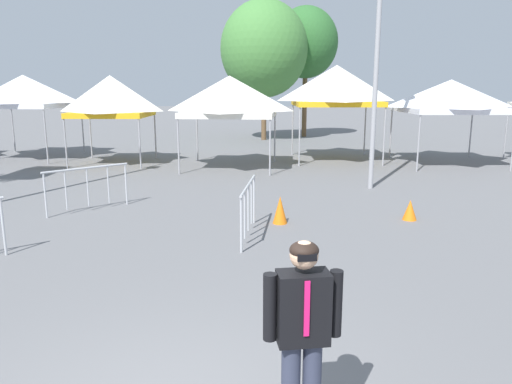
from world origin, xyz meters
TOP-DOWN VIEW (x-y plane):
  - canopy_tent_behind_left at (-9.62, 16.44)m, footprint 3.58×3.58m
  - canopy_tent_behind_center at (-5.53, 15.10)m, footprint 2.95×2.95m
  - canopy_tent_far_left at (-0.87, 14.25)m, footprint 3.41×3.41m
  - canopy_tent_right_of_center at (3.18, 16.34)m, footprint 3.52×3.52m
  - canopy_tent_behind_right at (7.37, 15.46)m, footprint 3.76×3.76m
  - person_foreground at (1.14, -0.03)m, footprint 0.64×0.31m
  - light_pole_opposite_side at (3.64, 10.65)m, footprint 0.36×0.36m
  - tree_behind_tents_center at (0.05, 23.87)m, footprint 4.73×4.73m
  - tree_behind_tents_right at (2.40, 25.80)m, footprint 3.69×3.69m
  - crowd_barrier_mid_lot at (0.33, 5.75)m, footprint 0.18×2.10m
  - crowd_barrier_near_person at (-3.66, 7.62)m, footprint 1.54×1.50m
  - traffic_cone_lot_center at (0.97, 6.73)m, footprint 0.32×0.32m
  - traffic_cone_near_barrier at (3.90, 7.16)m, footprint 0.32×0.32m

SIDE VIEW (x-z plane):
  - traffic_cone_near_barrier at x=3.90m, z-range 0.00..0.46m
  - traffic_cone_lot_center at x=0.97m, z-range 0.00..0.61m
  - crowd_barrier_mid_lot at x=0.33m, z-range 0.22..1.29m
  - crowd_barrier_near_person at x=-3.66m, z-range 0.22..1.29m
  - person_foreground at x=1.14m, z-range 0.14..1.92m
  - canopy_tent_behind_center at x=-5.53m, z-range 0.90..4.27m
  - canopy_tent_behind_right at x=7.37m, z-range 0.99..4.19m
  - canopy_tent_far_left at x=-0.87m, z-range 0.94..4.27m
  - canopy_tent_behind_left at x=-9.62m, z-range 1.05..4.46m
  - canopy_tent_right_of_center at x=3.18m, z-range 1.09..4.87m
  - tree_behind_tents_center at x=0.05m, z-range 1.16..8.69m
  - light_pole_opposite_side at x=3.64m, z-range 0.57..9.49m
  - tree_behind_tents_right at x=2.40m, z-range 1.68..9.12m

